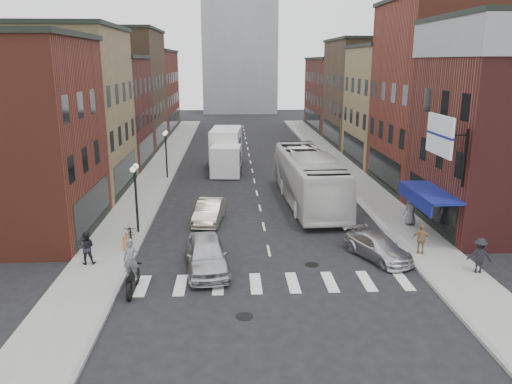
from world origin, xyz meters
TOP-DOWN VIEW (x-y plane):
  - ground at (0.00, 0.00)m, footprint 160.00×160.00m
  - sidewalk_left at (-8.50, 22.00)m, footprint 3.00×74.00m
  - sidewalk_right at (8.50, 22.00)m, footprint 3.00×74.00m
  - curb_left at (-7.00, 22.00)m, footprint 0.20×74.00m
  - curb_right at (7.00, 22.00)m, footprint 0.20×74.00m
  - crosswalk_stripes at (0.00, -3.00)m, footprint 12.00×2.20m
  - bldg_left_mid_a at (-14.99, 14.00)m, footprint 10.30×10.20m
  - bldg_left_mid_b at (-14.99, 24.00)m, footprint 10.30×10.20m
  - bldg_left_far_a at (-14.99, 35.00)m, footprint 10.30×12.20m
  - bldg_left_far_b at (-14.99, 49.00)m, footprint 10.30×16.20m
  - bldg_right_mid_a at (15.00, 14.00)m, footprint 10.30×10.20m
  - bldg_right_mid_b at (14.99, 24.00)m, footprint 10.30×10.20m
  - bldg_right_far_a at (14.99, 35.00)m, footprint 10.30×12.20m
  - bldg_right_far_b at (14.99, 49.00)m, footprint 10.30×16.20m
  - awning_blue at (8.93, 2.50)m, footprint 1.80×5.00m
  - billboard_sign at (8.59, 0.50)m, footprint 1.52×3.00m
  - streetlamp_near at (-7.40, 4.00)m, footprint 0.32×1.22m
  - streetlamp_far at (-7.40, 18.00)m, footprint 0.32×1.22m
  - bike_rack at (-7.60, 1.30)m, footprint 0.08×0.68m
  - box_truck at (-2.39, 21.42)m, footprint 3.04×8.67m
  - motorcycle_rider at (-6.30, -3.57)m, footprint 0.69×2.41m
  - transit_bus at (3.48, 10.01)m, footprint 3.62×13.30m
  - sedan_left_near at (-3.19, -1.42)m, footprint 2.51×5.02m
  - sedan_left_far at (-3.34, 6.00)m, footprint 2.04×4.45m
  - curb_car at (5.48, -0.34)m, footprint 3.23×4.52m
  - parked_bicycle at (-7.50, 2.31)m, footprint 1.00×1.94m
  - ped_left_solo at (-9.06, -0.63)m, footprint 0.87×0.57m
  - ped_right_a at (9.60, -2.62)m, footprint 1.20×0.83m
  - ped_right_b at (7.76, -0.19)m, footprint 1.03×0.80m
  - ped_right_c at (8.87, 4.53)m, footprint 1.00×0.77m

SIDE VIEW (x-z plane):
  - ground at x=0.00m, z-range 0.00..0.00m
  - curb_left at x=-7.00m, z-range -0.08..0.08m
  - curb_right at x=7.00m, z-range -0.08..0.08m
  - crosswalk_stripes at x=0.00m, z-range -0.01..0.01m
  - sidewalk_left at x=-8.50m, z-range 0.00..0.15m
  - sidewalk_right at x=8.50m, z-range 0.00..0.15m
  - bike_rack at x=-7.60m, z-range 0.15..0.95m
  - curb_car at x=5.48m, z-range 0.00..1.21m
  - parked_bicycle at x=-7.50m, z-range 0.15..1.12m
  - sedan_left_far at x=-3.34m, z-range 0.00..1.42m
  - sedan_left_near at x=-3.19m, z-range 0.00..1.64m
  - ped_right_b at x=7.76m, z-range 0.15..1.72m
  - ped_left_solo at x=-9.06m, z-range 0.15..1.82m
  - ped_right_a at x=9.60m, z-range 0.15..1.83m
  - ped_right_c at x=8.87m, z-range 0.15..1.97m
  - motorcycle_rider at x=-6.30m, z-range -0.08..2.37m
  - box_truck at x=-2.39m, z-range -0.02..3.67m
  - transit_bus at x=3.48m, z-range 0.00..3.67m
  - awning_blue at x=8.93m, z-range 2.24..3.02m
  - streetlamp_near at x=-7.40m, z-range 0.86..4.97m
  - streetlamp_far at x=-7.40m, z-range 0.86..4.97m
  - bldg_right_far_b at x=14.99m, z-range 0.00..10.30m
  - bldg_left_mid_b at x=-14.99m, z-range 0.00..10.30m
  - bldg_left_far_b at x=-14.99m, z-range 0.00..11.30m
  - bldg_right_mid_b at x=14.99m, z-range 0.00..11.30m
  - billboard_sign at x=8.59m, z-range 4.28..7.98m
  - bldg_right_far_a at x=14.99m, z-range 0.00..12.30m
  - bldg_left_mid_a at x=-14.99m, z-range 0.00..12.30m
  - bldg_left_far_a at x=-14.99m, z-range 0.00..13.30m
  - bldg_right_mid_a at x=15.00m, z-range 0.00..14.30m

